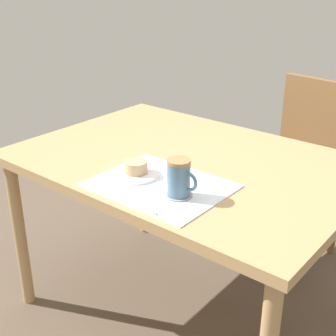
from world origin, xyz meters
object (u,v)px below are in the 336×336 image
object	(u,v)px
dining_table	(186,175)
pastry_plate	(136,174)
wooden_chair	(300,163)
pastry	(136,167)
coffee_mug	(179,178)

from	to	relation	value
dining_table	pastry_plate	bearing A→B (deg)	-97.22
dining_table	pastry_plate	xyz separation A→B (m)	(-0.03, -0.24, 0.08)
wooden_chair	pastry	world-z (taller)	wooden_chair
pastry_plate	coffee_mug	distance (m)	0.22
wooden_chair	pastry_plate	distance (m)	1.03
dining_table	pastry_plate	world-z (taller)	pastry_plate
pastry	pastry_plate	bearing A→B (deg)	90.00
pastry_plate	coffee_mug	size ratio (longest dim) A/B	1.33
pastry_plate	coffee_mug	xyz separation A→B (m)	(0.21, -0.03, 0.06)
dining_table	pastry_plate	distance (m)	0.26
wooden_chair	coffee_mug	bearing A→B (deg)	100.03
dining_table	coffee_mug	distance (m)	0.35
dining_table	coffee_mug	world-z (taller)	coffee_mug
dining_table	wooden_chair	xyz separation A→B (m)	(0.13, 0.75, -0.16)
pastry_plate	pastry	bearing A→B (deg)	-90.00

